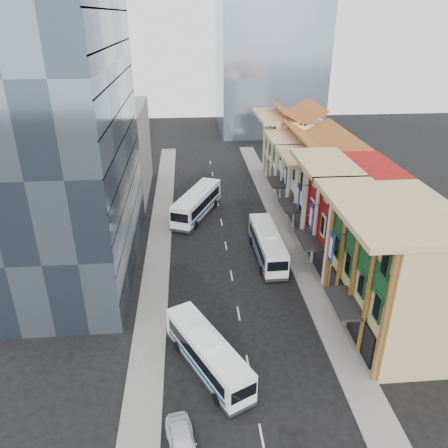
{
  "coord_description": "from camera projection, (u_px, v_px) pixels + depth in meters",
  "views": [
    {
      "loc": [
        -4.41,
        -26.66,
        26.51
      ],
      "look_at": [
        -0.55,
        18.44,
        4.82
      ],
      "focal_mm": 35.0,
      "sensor_mm": 36.0,
      "label": 1
    }
  ],
  "objects": [
    {
      "name": "sidewalk_right",
      "position": [
        292.0,
        243.0,
        56.13
      ],
      "size": [
        3.0,
        90.0,
        0.15
      ],
      "primitive_type": "cube",
      "color": "slate",
      "rests_on": "ground"
    },
    {
      "name": "sedan_left",
      "position": [
        182.0,
        442.0,
        29.1
      ],
      "size": [
        2.64,
        4.84,
        1.56
      ],
      "primitive_type": "imported",
      "rotation": [
        0.0,
        0.0,
        0.18
      ],
      "color": "silver",
      "rests_on": "ground"
    },
    {
      "name": "bus_left_near",
      "position": [
        207.0,
        353.0,
        35.49
      ],
      "size": [
        7.03,
        10.75,
        3.45
      ],
      "primitive_type": null,
      "rotation": [
        0.0,
        0.0,
        0.46
      ],
      "color": "white",
      "rests_on": "ground"
    },
    {
      "name": "ground",
      "position": [
        250.0,
        373.0,
        35.74
      ],
      "size": [
        200.0,
        200.0,
        0.0
      ],
      "primitive_type": "plane",
      "color": "black",
      "rests_on": "ground"
    },
    {
      "name": "shophouse_red",
      "position": [
        353.0,
        215.0,
        49.5
      ],
      "size": [
        8.0,
        10.0,
        12.0
      ],
      "primitive_type": "cube",
      "color": "maroon",
      "rests_on": "ground"
    },
    {
      "name": "shophouse_tan",
      "position": [
        400.0,
        271.0,
        38.72
      ],
      "size": [
        8.0,
        14.0,
        12.0
      ],
      "primitive_type": "cube",
      "color": "tan",
      "rests_on": "ground"
    },
    {
      "name": "bus_left_far",
      "position": [
        197.0,
        203.0,
        62.98
      ],
      "size": [
        7.75,
        12.79,
        4.06
      ],
      "primitive_type": null,
      "rotation": [
        0.0,
        0.0,
        -0.41
      ],
      "color": "white",
      "rests_on": "ground"
    },
    {
      "name": "shophouse_cream_mid",
      "position": [
        309.0,
        171.0,
        66.56
      ],
      "size": [
        8.0,
        9.0,
        10.0
      ],
      "primitive_type": "cube",
      "color": "white",
      "rests_on": "ground"
    },
    {
      "name": "shophouse_cream_near",
      "position": [
        327.0,
        193.0,
        58.47
      ],
      "size": [
        8.0,
        9.0,
        10.0
      ],
      "primitive_type": "cube",
      "color": "white",
      "rests_on": "ground"
    },
    {
      "name": "office_block_far",
      "position": [
        115.0,
        151.0,
        69.23
      ],
      "size": [
        10.0,
        18.0,
        14.0
      ],
      "primitive_type": "cube",
      "color": "gray",
      "rests_on": "ground"
    },
    {
      "name": "office_tower",
      "position": [
        65.0,
        139.0,
        45.03
      ],
      "size": [
        12.0,
        26.0,
        30.0
      ],
      "primitive_type": "cube",
      "color": "#364455",
      "rests_on": "ground"
    },
    {
      "name": "sidewalk_left",
      "position": [
        159.0,
        248.0,
        54.83
      ],
      "size": [
        3.0,
        90.0,
        0.15
      ],
      "primitive_type": "cube",
      "color": "slate",
      "rests_on": "ground"
    },
    {
      "name": "bus_right",
      "position": [
        267.0,
        244.0,
        52.06
      ],
      "size": [
        2.94,
        11.56,
        3.69
      ],
      "primitive_type": null,
      "rotation": [
        0.0,
        0.0,
        0.02
      ],
      "color": "silver",
      "rests_on": "ground"
    },
    {
      "name": "shophouse_cream_far",
      "position": [
        294.0,
        149.0,
        75.77
      ],
      "size": [
        8.0,
        12.0,
        11.0
      ],
      "primitive_type": "cube",
      "color": "white",
      "rests_on": "ground"
    }
  ]
}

